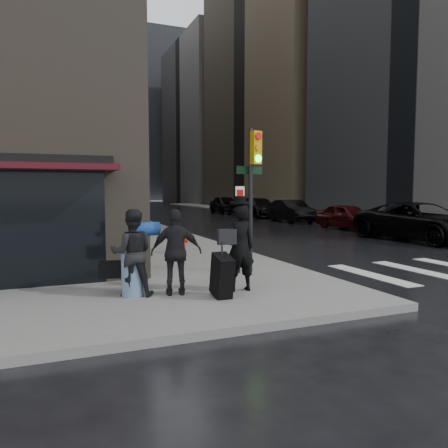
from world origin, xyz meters
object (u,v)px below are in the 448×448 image
(fire_hydrant, at_px, (181,243))
(parked_car_0, at_px, (421,222))
(man_greycoat, at_px, (176,252))
(parked_car_4, at_px, (225,205))
(man_jeans, at_px, (132,253))
(parked_car_2, at_px, (291,211))
(man_overcoat, at_px, (236,252))
(parked_car_1, at_px, (348,217))
(traffic_light, at_px, (252,180))
(parked_car_3, at_px, (259,208))

(fire_hydrant, relative_size, parked_car_0, 0.13)
(man_greycoat, bearing_deg, parked_car_4, -100.77)
(man_jeans, bearing_deg, parked_car_2, -118.12)
(fire_hydrant, bearing_deg, man_jeans, -116.30)
(man_overcoat, distance_m, parked_car_1, 16.58)
(fire_hydrant, bearing_deg, traffic_light, -79.01)
(parked_car_2, distance_m, parked_car_4, 11.19)
(man_overcoat, relative_size, man_jeans, 1.16)
(man_greycoat, bearing_deg, parked_car_1, -125.38)
(man_jeans, relative_size, parked_car_0, 0.28)
(parked_car_0, height_order, parked_car_1, parked_car_0)
(parked_car_1, bearing_deg, parked_car_3, 84.24)
(man_greycoat, distance_m, traffic_light, 3.18)
(fire_hydrant, bearing_deg, parked_car_2, 46.62)
(parked_car_1, distance_m, parked_car_4, 16.79)
(parked_car_0, xyz_separation_m, parked_car_3, (0.79, 16.78, -0.07))
(man_jeans, xyz_separation_m, fire_hydrant, (2.47, 5.00, -0.50))
(parked_car_2, height_order, parked_car_3, parked_car_3)
(parked_car_0, relative_size, parked_car_3, 1.14)
(traffic_light, distance_m, parked_car_0, 11.02)
(man_overcoat, distance_m, parked_car_0, 12.78)
(parked_car_4, bearing_deg, fire_hydrant, -111.55)
(parked_car_1, relative_size, parked_car_2, 0.92)
(traffic_light, relative_size, parked_car_1, 0.86)
(man_overcoat, height_order, man_greycoat, man_overcoat)
(parked_car_0, distance_m, parked_car_4, 22.38)
(man_jeans, distance_m, fire_hydrant, 5.60)
(parked_car_1, xyz_separation_m, parked_car_4, (-0.37, 16.78, 0.10))
(parked_car_2, bearing_deg, man_overcoat, -119.98)
(traffic_light, xyz_separation_m, parked_car_0, (10.05, 4.24, -1.62))
(man_greycoat, height_order, parked_car_1, man_greycoat)
(parked_car_1, distance_m, parked_car_3, 11.19)
(man_overcoat, distance_m, parked_car_4, 30.63)
(man_overcoat, bearing_deg, parked_car_4, -110.36)
(man_jeans, xyz_separation_m, traffic_light, (3.19, 1.32, 1.44))
(parked_car_3, distance_m, parked_car_4, 5.63)
(fire_hydrant, relative_size, parked_car_4, 0.16)
(parked_car_0, distance_m, parked_car_1, 5.62)
(fire_hydrant, relative_size, parked_car_2, 0.17)
(fire_hydrant, bearing_deg, man_greycoat, -107.55)
(parked_car_2, bearing_deg, parked_car_4, 94.85)
(man_greycoat, relative_size, traffic_light, 0.47)
(fire_hydrant, distance_m, parked_car_4, 25.42)
(fire_hydrant, height_order, parked_car_4, parked_car_4)
(parked_car_2, xyz_separation_m, parked_car_3, (0.44, 5.59, 0.01))
(man_overcoat, distance_m, man_greycoat, 1.18)
(man_jeans, height_order, traffic_light, traffic_light)
(parked_car_0, relative_size, parked_car_2, 1.31)
(parked_car_1, height_order, parked_car_3, parked_car_3)
(parked_car_2, height_order, parked_car_4, parked_car_4)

